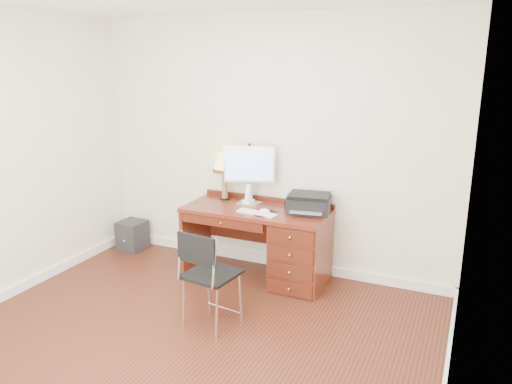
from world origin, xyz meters
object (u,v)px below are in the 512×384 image
at_px(leg_lamp, 224,165).
at_px(chair, 207,270).
at_px(phone, 248,198).
at_px(equipment_box, 132,235).
at_px(printer, 309,203).
at_px(monitor, 250,167).
at_px(desk, 285,244).

xyz_separation_m(leg_lamp, chair, (0.51, -1.30, -0.60)).
bearing_deg(phone, equipment_box, -167.04).
bearing_deg(printer, chair, -120.13).
relative_size(chair, equipment_box, 2.53).
bearing_deg(equipment_box, chair, -31.52).
bearing_deg(phone, leg_lamp, -176.82).
distance_m(monitor, phone, 0.33).
bearing_deg(chair, phone, 106.80).
relative_size(leg_lamp, equipment_box, 1.52).
height_order(printer, leg_lamp, leg_lamp).
xyz_separation_m(desk, phone, (-0.47, 0.13, 0.40)).
relative_size(printer, leg_lamp, 0.89).
xyz_separation_m(printer, equipment_box, (-2.22, -0.02, -0.67)).
relative_size(monitor, chair, 0.71).
relative_size(leg_lamp, phone, 2.52).
height_order(printer, phone, phone).
height_order(leg_lamp, chair, leg_lamp).
distance_m(desk, phone, 0.63).
xyz_separation_m(desk, chair, (-0.27, -1.13, 0.12)).
bearing_deg(equipment_box, monitor, 5.58).
xyz_separation_m(printer, leg_lamp, (-0.99, 0.06, 0.29)).
bearing_deg(monitor, printer, -21.63).
distance_m(printer, leg_lamp, 1.03).
relative_size(desk, equipment_box, 4.33).
relative_size(printer, chair, 0.53).
distance_m(leg_lamp, chair, 1.53).
bearing_deg(printer, leg_lamp, 167.27).
height_order(chair, equipment_box, chair).
bearing_deg(leg_lamp, desk, -12.83).
height_order(phone, equipment_box, phone).
bearing_deg(desk, phone, 164.43).
relative_size(printer, equipment_box, 1.35).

